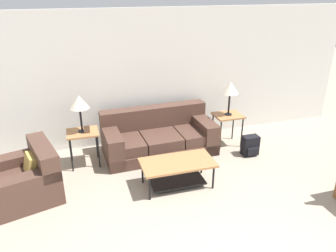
{
  "coord_description": "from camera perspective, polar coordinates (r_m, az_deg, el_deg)",
  "views": [
    {
      "loc": [
        -1.47,
        -1.68,
        2.99
      ],
      "look_at": [
        -0.02,
        3.11,
        0.8
      ],
      "focal_mm": 35.0,
      "sensor_mm": 36.0,
      "label": 1
    }
  ],
  "objects": [
    {
      "name": "table_lamp_right",
      "position": [
        6.32,
        10.79,
        6.43
      ],
      "size": [
        0.33,
        0.33,
        0.65
      ],
      "color": "black",
      "rests_on": "side_table_right"
    },
    {
      "name": "armchair",
      "position": [
        5.4,
        -23.24,
        -8.53
      ],
      "size": [
        1.13,
        1.2,
        0.8
      ],
      "color": "#4C3328",
      "rests_on": "ground_plane"
    },
    {
      "name": "side_table_left",
      "position": [
        5.86,
        -14.61,
        -1.62
      ],
      "size": [
        0.54,
        0.45,
        0.64
      ],
      "color": "#A87042",
      "rests_on": "ground_plane"
    },
    {
      "name": "wall_back",
      "position": [
        6.45,
        -3.07,
        8.4
      ],
      "size": [
        8.53,
        0.06,
        2.6
      ],
      "color": "silver",
      "rests_on": "ground_plane"
    },
    {
      "name": "picture_frame",
      "position": [
        5.75,
        -13.96,
        -0.57
      ],
      "size": [
        0.1,
        0.04,
        0.13
      ],
      "color": "#4C3828",
      "rests_on": "side_table_left"
    },
    {
      "name": "table_lamp_left",
      "position": [
        5.64,
        -15.23,
        3.93
      ],
      "size": [
        0.33,
        0.33,
        0.65
      ],
      "color": "black",
      "rests_on": "side_table_left"
    },
    {
      "name": "coffee_table",
      "position": [
        5.19,
        1.66,
        -7.32
      ],
      "size": [
        1.15,
        0.6,
        0.44
      ],
      "color": "#A87042",
      "rests_on": "ground_plane"
    },
    {
      "name": "couch",
      "position": [
        6.23,
        -1.63,
        -2.06
      ],
      "size": [
        2.11,
        1.04,
        0.82
      ],
      "color": "#4C3328",
      "rests_on": "ground_plane"
    },
    {
      "name": "backpack",
      "position": [
        6.36,
        14.13,
        -3.35
      ],
      "size": [
        0.3,
        0.27,
        0.38
      ],
      "color": "black",
      "rests_on": "ground_plane"
    },
    {
      "name": "side_table_right",
      "position": [
        6.52,
        10.39,
        1.36
      ],
      "size": [
        0.54,
        0.45,
        0.64
      ],
      "color": "#A87042",
      "rests_on": "ground_plane"
    }
  ]
}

